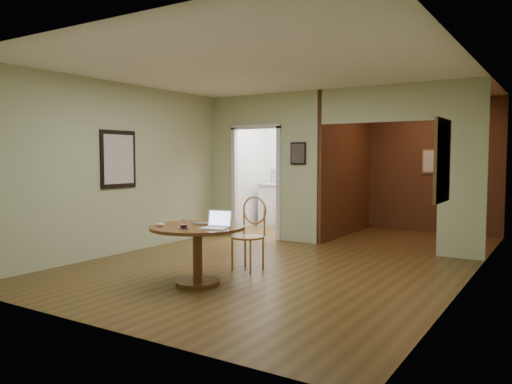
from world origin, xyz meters
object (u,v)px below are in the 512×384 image
Objects in this scene: chair at (250,229)px; open_laptop at (217,223)px; dining_table at (198,241)px; closed_laptop at (203,224)px.

open_laptop is at bearing -75.93° from chair.
open_laptop is (0.32, -0.04, 0.24)m from dining_table.
open_laptop is at bearing -6.74° from dining_table.
open_laptop is 1.05× the size of closed_laptop.
open_laptop reaches higher than dining_table.
closed_laptop is (-0.10, -0.91, 0.17)m from chair.
closed_laptop is (0.00, 0.11, 0.20)m from dining_table.
chair reaches higher than closed_laptop.
closed_laptop is at bearing 89.63° from dining_table.
dining_table is 3.40× the size of open_laptop.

